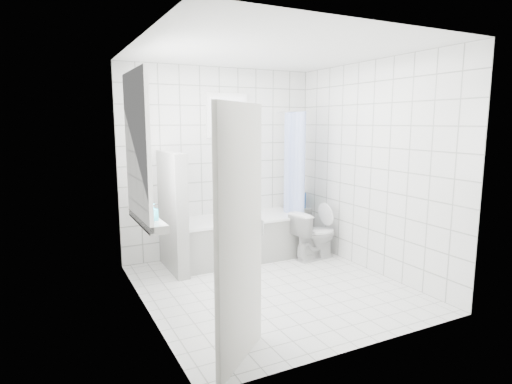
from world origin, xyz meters
TOP-DOWN VIEW (x-y plane):
  - ground at (0.00, 0.00)m, footprint 3.00×3.00m
  - ceiling at (0.00, 0.00)m, footprint 3.00×3.00m
  - wall_back at (0.00, 1.50)m, footprint 2.80×0.02m
  - wall_front at (0.00, -1.50)m, footprint 2.80×0.02m
  - wall_left at (-1.40, 0.00)m, footprint 0.02×3.00m
  - wall_right at (1.40, 0.00)m, footprint 0.02×3.00m
  - window_left at (-1.35, 0.30)m, footprint 0.01×0.90m
  - window_back at (0.10, 1.46)m, footprint 0.50×0.01m
  - window_sill at (-1.31, 0.30)m, footprint 0.18×1.02m
  - door at (-0.95, -1.21)m, footprint 0.62×0.56m
  - bathtub at (0.10, 1.12)m, footprint 1.73×0.77m
  - partition_wall at (-0.82, 1.07)m, footprint 0.15×0.85m
  - tiled_ledge at (1.28, 1.38)m, footprint 0.40×0.24m
  - toilet at (1.03, 0.65)m, footprint 0.69×0.45m
  - curtain_rod at (0.91, 1.10)m, footprint 0.02×0.80m
  - shower_curtain at (0.91, 0.97)m, footprint 0.14×0.48m
  - tub_faucet at (0.20, 1.46)m, footprint 0.18×0.06m
  - sill_bottles at (-1.30, 0.41)m, footprint 0.15×0.65m
  - ledge_bottles at (1.27, 1.36)m, footprint 0.17×0.15m

SIDE VIEW (x-z plane):
  - ground at x=0.00m, z-range 0.00..0.00m
  - tiled_ledge at x=1.28m, z-range 0.00..0.55m
  - bathtub at x=0.10m, z-range 0.00..0.58m
  - toilet at x=1.03m, z-range 0.00..0.67m
  - ledge_bottles at x=1.27m, z-range 0.55..0.79m
  - partition_wall at x=-0.82m, z-range 0.00..1.50m
  - tub_faucet at x=0.20m, z-range 0.82..0.88m
  - window_sill at x=-1.31m, z-range 0.82..0.90m
  - door at x=-0.95m, z-range 0.00..2.00m
  - sill_bottles at x=-1.30m, z-range 0.88..1.19m
  - shower_curtain at x=0.91m, z-range 0.21..1.99m
  - wall_back at x=0.00m, z-range 0.00..2.60m
  - wall_front at x=0.00m, z-range 0.00..2.60m
  - wall_left at x=-1.40m, z-range 0.00..2.60m
  - wall_right at x=1.40m, z-range 0.00..2.60m
  - window_left at x=-1.35m, z-range 0.90..2.30m
  - window_back at x=0.10m, z-range 1.70..2.20m
  - curtain_rod at x=0.91m, z-range 1.99..2.01m
  - ceiling at x=0.00m, z-range 2.60..2.60m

